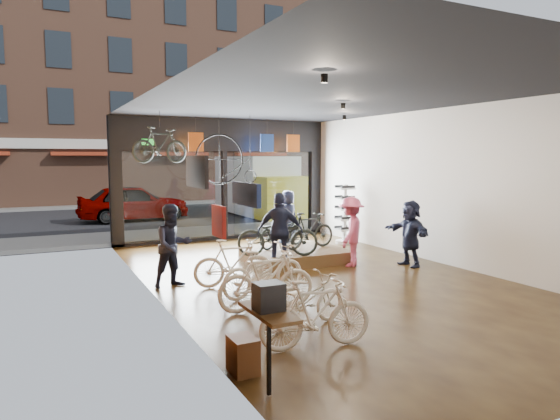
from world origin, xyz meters
TOP-DOWN VIEW (x-y plane):
  - ground_plane at (0.00, 0.00)m, footprint 7.00×12.00m
  - ceiling at (0.00, 0.00)m, footprint 7.00×12.00m
  - wall_left at (-3.52, 0.00)m, footprint 0.04×12.00m
  - wall_right at (3.52, 0.00)m, footprint 0.04×12.00m
  - storefront at (0.00, 6.00)m, footprint 7.00×0.26m
  - exit_sign at (-2.40, 5.88)m, footprint 0.35×0.06m
  - street_road at (0.00, 15.00)m, footprint 30.00×18.00m
  - sidewalk_near at (0.00, 7.20)m, footprint 30.00×2.40m
  - sidewalk_far at (0.00, 19.00)m, footprint 30.00×2.00m
  - opposite_building at (0.00, 21.50)m, footprint 26.00×5.00m
  - street_car at (-1.78, 12.00)m, footprint 4.41×1.78m
  - box_truck at (3.68, 11.00)m, footprint 2.24×6.72m
  - floor_bike_1 at (-2.10, -3.32)m, footprint 1.65×0.71m
  - floor_bike_2 at (-1.82, -2.49)m, footprint 1.62×0.81m
  - floor_bike_3 at (-1.97, -1.46)m, footprint 1.77×0.59m
  - floor_bike_4 at (-1.64, -0.61)m, footprint 1.91×0.98m
  - floor_bike_5 at (-1.91, 0.26)m, footprint 1.67×0.76m
  - display_platform at (0.37, 1.84)m, footprint 2.40×1.80m
  - display_bike_left at (-0.40, 1.32)m, footprint 1.99×1.34m
  - display_bike_mid at (0.73, 1.85)m, footprint 1.58×0.59m
  - display_bike_right at (0.21, 2.30)m, footprint 1.71×1.09m
  - customer_1 at (-3.00, 0.78)m, footprint 0.93×0.80m
  - customer_2 at (-0.38, 1.23)m, footprint 1.14×0.87m
  - customer_3 at (1.30, 0.80)m, footprint 1.22×1.19m
  - customer_4 at (1.46, 4.41)m, footprint 0.93×0.79m
  - customer_5 at (2.58, 0.19)m, footprint 0.49×1.48m
  - sunglasses_rack at (2.95, 3.55)m, footprint 0.59×0.51m
  - wall_merch at (-3.38, -3.50)m, footprint 0.40×2.40m
  - penny_farthing at (-0.46, 4.30)m, footprint 1.76×0.06m
  - hung_bike at (-2.42, 4.20)m, footprint 1.64×0.86m
  - jersey_left at (-1.15, 5.20)m, footprint 0.45×0.03m
  - jersey_mid at (1.14, 5.20)m, footprint 0.45×0.03m
  - jersey_right at (2.06, 5.20)m, footprint 0.45×0.03m

SIDE VIEW (x-z plane):
  - ground_plane at x=0.00m, z-range -0.04..0.00m
  - street_road at x=0.00m, z-range -0.02..0.00m
  - sidewalk_near at x=0.00m, z-range 0.00..0.12m
  - sidewalk_far at x=0.00m, z-range 0.00..0.12m
  - display_platform at x=0.37m, z-range 0.00..0.30m
  - floor_bike_2 at x=-1.82m, z-range 0.00..0.82m
  - floor_bike_4 at x=-1.64m, z-range 0.00..0.96m
  - floor_bike_1 at x=-2.10m, z-range 0.00..0.96m
  - floor_bike_5 at x=-1.91m, z-range 0.00..0.97m
  - floor_bike_3 at x=-1.97m, z-range 0.00..1.05m
  - display_bike_right at x=0.21m, z-range 0.30..1.15m
  - street_car at x=-1.78m, z-range 0.00..1.50m
  - display_bike_mid at x=0.73m, z-range 0.30..1.23m
  - display_bike_left at x=-0.40m, z-range 0.30..1.29m
  - customer_5 at x=2.58m, z-range 0.00..1.59m
  - customer_4 at x=1.46m, z-range 0.00..1.61m
  - customer_3 at x=1.30m, z-range 0.00..1.67m
  - customer_1 at x=-3.00m, z-range 0.00..1.68m
  - sunglasses_rack at x=2.95m, z-range 0.00..1.79m
  - customer_2 at x=-0.38m, z-range 0.00..1.80m
  - wall_merch at x=-3.38m, z-range 0.00..2.60m
  - box_truck at x=3.68m, z-range 0.00..2.65m
  - wall_left at x=-3.52m, z-range 0.00..3.80m
  - wall_right at x=3.52m, z-range 0.00..3.80m
  - storefront at x=0.00m, z-range 0.00..3.80m
  - penny_farthing at x=-0.46m, z-range 1.79..3.21m
  - hung_bike at x=-2.42m, z-range 2.45..3.40m
  - exit_sign at x=-2.40m, z-range 2.96..3.14m
  - jersey_left at x=-1.15m, z-range 2.77..3.32m
  - jersey_mid at x=1.14m, z-range 2.77..3.32m
  - jersey_right at x=2.06m, z-range 2.77..3.32m
  - ceiling at x=0.00m, z-range 3.80..3.84m
  - opposite_building at x=0.00m, z-range 0.00..14.00m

